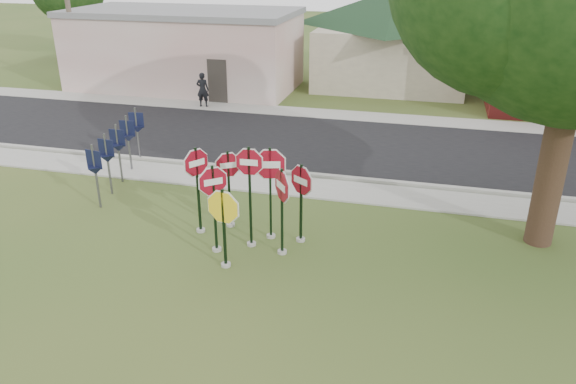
% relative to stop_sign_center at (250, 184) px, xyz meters
% --- Properties ---
extents(ground, '(120.00, 120.00, 0.00)m').
position_rel_stop_sign_center_xyz_m(ground, '(-0.16, -1.40, -1.76)').
color(ground, '#324F1D').
rests_on(ground, ground).
extents(sidewalk_near, '(60.00, 1.60, 0.06)m').
position_rel_stop_sign_center_xyz_m(sidewalk_near, '(-0.16, 4.10, -1.73)').
color(sidewalk_near, gray).
rests_on(sidewalk_near, ground).
extents(road, '(60.00, 7.00, 0.04)m').
position_rel_stop_sign_center_xyz_m(road, '(-0.16, 8.60, -1.74)').
color(road, black).
rests_on(road, ground).
extents(sidewalk_far, '(60.00, 1.60, 0.06)m').
position_rel_stop_sign_center_xyz_m(sidewalk_far, '(-0.16, 12.90, -1.73)').
color(sidewalk_far, gray).
rests_on(sidewalk_far, ground).
extents(curb, '(60.00, 0.20, 0.14)m').
position_rel_stop_sign_center_xyz_m(curb, '(-0.16, 5.10, -1.69)').
color(curb, gray).
rests_on(curb, ground).
extents(stop_sign_center, '(0.99, 0.24, 2.84)m').
position_rel_stop_sign_center_xyz_m(stop_sign_center, '(0.00, 0.00, 0.00)').
color(stop_sign_center, '#99968E').
rests_on(stop_sign_center, ground).
extents(stop_sign_yellow, '(1.16, 0.24, 2.19)m').
position_rel_stop_sign_center_xyz_m(stop_sign_yellow, '(-0.28, -1.17, -0.45)').
color(stop_sign_yellow, '#99968E').
rests_on(stop_sign_yellow, ground).
extents(stop_sign_left, '(0.80, 0.69, 2.46)m').
position_rel_stop_sign_center_xyz_m(stop_sign_left, '(-0.79, -0.49, -0.26)').
color(stop_sign_left, '#99968E').
rests_on(stop_sign_left, ground).
extents(stop_sign_right, '(0.71, 0.91, 2.45)m').
position_rel_stop_sign_center_xyz_m(stop_sign_right, '(0.89, -0.20, -0.25)').
color(stop_sign_right, '#99968E').
rests_on(stop_sign_right, ground).
extents(stop_sign_back_right, '(1.11, 0.31, 2.69)m').
position_rel_stop_sign_center_xyz_m(stop_sign_back_right, '(0.38, 0.56, -0.07)').
color(stop_sign_back_right, '#99968E').
rests_on(stop_sign_back_right, ground).
extents(stop_sign_back_left, '(0.82, 0.57, 2.33)m').
position_rel_stop_sign_center_xyz_m(stop_sign_back_left, '(-0.92, 0.93, -0.36)').
color(stop_sign_back_left, '#99968E').
rests_on(stop_sign_back_left, ground).
extents(stop_sign_far_right, '(0.91, 0.65, 2.30)m').
position_rel_stop_sign_center_xyz_m(stop_sign_far_right, '(1.20, 0.56, -0.36)').
color(stop_sign_far_right, '#99968E').
rests_on(stop_sign_far_right, ground).
extents(stop_sign_far_left, '(0.57, 0.89, 2.56)m').
position_rel_stop_sign_center_xyz_m(stop_sign_far_left, '(-1.60, 0.39, -0.18)').
color(stop_sign_far_left, '#99968E').
rests_on(stop_sign_far_left, ground).
extents(route_sign_row, '(1.43, 4.63, 2.00)m').
position_rel_stop_sign_center_xyz_m(route_sign_row, '(-5.56, 3.10, -0.54)').
color(route_sign_row, '#59595E').
rests_on(route_sign_row, ground).
extents(building_stucco, '(12.20, 6.20, 4.20)m').
position_rel_stop_sign_center_xyz_m(building_stucco, '(-9.15, 16.60, 0.39)').
color(building_stucco, silver).
rests_on(building_stucco, ground).
extents(building_house, '(11.60, 11.60, 6.20)m').
position_rel_stop_sign_center_xyz_m(building_house, '(1.85, 20.60, 1.88)').
color(building_house, '#BFB398').
rests_on(building_house, ground).
extents(pedestrian, '(0.64, 0.45, 1.66)m').
position_rel_stop_sign_center_xyz_m(pedestrian, '(-6.58, 12.68, -0.87)').
color(pedestrian, black).
rests_on(pedestrian, sidewalk_far).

